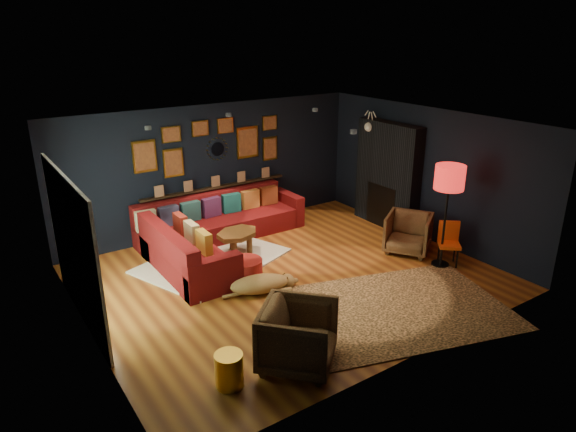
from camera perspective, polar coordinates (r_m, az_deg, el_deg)
floor at (r=8.81m, az=0.12°, el=-6.81°), size 6.50×6.50×0.00m
room_walls at (r=8.20m, az=0.13°, el=3.14°), size 6.50×6.50×6.50m
sectional at (r=9.83m, az=-8.80°, el=-1.99°), size 3.41×2.69×0.86m
ledge at (r=10.63m, az=-8.05°, el=3.18°), size 3.20×0.12×0.04m
gallery_wall at (r=10.43m, az=-8.44°, el=7.88°), size 3.15×0.04×1.02m
sunburst_mirror at (r=10.50m, az=-7.86°, el=7.40°), size 0.47×0.16×0.47m
fireplace at (r=10.94m, az=10.96°, el=4.07°), size 0.31×1.60×2.20m
deer_head at (r=11.09m, az=9.65°, el=9.84°), size 0.50×0.28×0.45m
sliding_door at (r=7.75m, az=-22.66°, el=-3.46°), size 0.06×2.80×2.20m
ceiling_spots at (r=8.63m, az=-2.90°, el=10.59°), size 3.30×2.50×0.06m
shag_rug at (r=9.46m, az=-8.37°, el=-4.91°), size 2.93×2.54×0.03m
leopard_rug at (r=8.07m, az=12.29°, el=-9.97°), size 3.68×3.08×0.02m
coffee_table at (r=9.54m, az=-5.63°, el=-2.22°), size 1.00×0.86×0.43m
pouf at (r=8.59m, az=-4.72°, el=-5.99°), size 0.56×0.56×0.37m
armchair_left at (r=6.50m, az=1.13°, el=-12.93°), size 1.21×1.21×0.91m
armchair_right at (r=9.87m, az=13.22°, el=-1.68°), size 1.06×1.07×0.82m
gold_stool at (r=6.35m, az=-6.56°, el=-16.63°), size 0.34×0.34×0.43m
orange_chair at (r=9.57m, az=17.44°, el=-2.52°), size 0.51×0.51×0.78m
floor_lamp at (r=9.08m, az=17.49°, el=3.68°), size 0.51×0.51×1.84m
dog at (r=8.22m, az=-3.17°, el=-7.20°), size 1.42×0.98×0.41m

